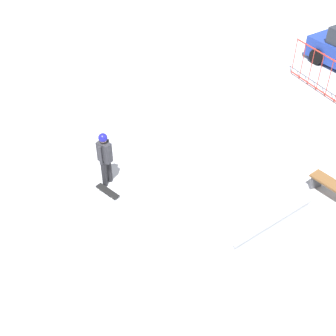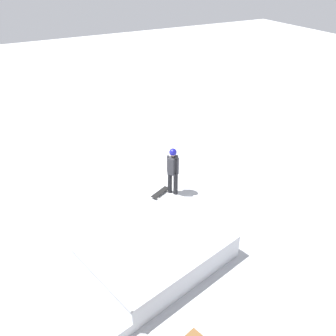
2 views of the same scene
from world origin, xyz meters
TOP-DOWN VIEW (x-y plane):
  - ground_plane at (0.00, 0.00)m, footprint 60.00×60.00m
  - skate_ramp at (0.78, 0.75)m, footprint 5.85×3.78m
  - skater at (-1.63, -2.03)m, footprint 0.44×0.40m
  - skateboard at (-1.21, -2.17)m, footprint 0.81×0.52m

SIDE VIEW (x-z plane):
  - ground_plane at x=0.00m, z-range 0.00..0.00m
  - skateboard at x=-1.21m, z-range 0.03..0.12m
  - skate_ramp at x=0.78m, z-range -0.05..0.69m
  - skater at x=-1.63m, z-range 0.14..1.87m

